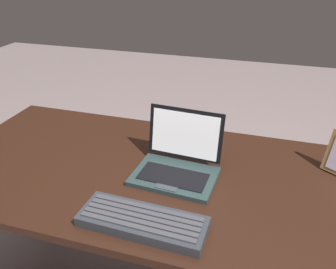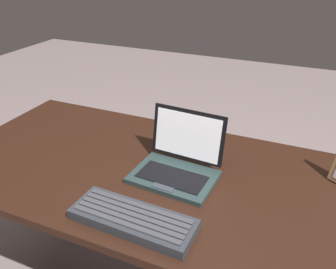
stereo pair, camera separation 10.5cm
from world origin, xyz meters
name	(u,v)px [view 1 (the left image)]	position (x,y,z in m)	size (l,w,h in m)	color
desk	(183,206)	(0.00, 0.00, 0.62)	(1.69, 0.71, 0.74)	black
laptop_front	(178,163)	(-0.03, 0.01, 0.78)	(0.28, 0.23, 0.20)	#223131
external_keyboard	(143,221)	(-0.05, -0.25, 0.76)	(0.35, 0.14, 0.03)	#282B31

